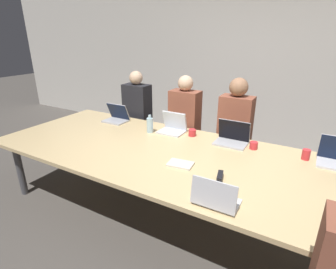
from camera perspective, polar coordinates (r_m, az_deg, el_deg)
The scene contains 17 objects.
ground_plane at distance 3.05m, azimuth 4.83°, elevation -17.97°, with size 24.00×24.00×0.00m, color #4C4742.
curtain_wall at distance 4.76m, azimuth 18.52°, elevation 13.78°, with size 12.00×0.06×2.80m.
conference_table at distance 2.66m, azimuth 5.31°, elevation -5.88°, with size 4.49×1.54×0.76m.
laptop_far_center at distance 3.03m, azimuth 13.78°, elevation -0.52°, with size 0.36×0.25×0.26m.
person_far_center at distance 3.46m, azimuth 14.17°, elevation -0.21°, with size 0.40×0.24×1.44m.
cup_far_center at distance 2.95m, azimuth 18.14°, elevation -2.29°, with size 0.08×0.08×0.08m.
laptop_far_midleft at distance 3.29m, azimuth 1.10°, elevation 1.80°, with size 0.32×0.25×0.25m.
person_far_midleft at distance 3.67m, azimuth 3.60°, elevation 1.42°, with size 0.40×0.24×1.42m.
cup_far_midleft at distance 3.18m, azimuth 5.29°, elevation 0.40°, with size 0.09×0.09×0.08m.
bottle_far_midleft at distance 3.27m, azimuth -3.96°, elevation 2.09°, with size 0.08×0.08×0.23m.
laptop_far_right at distance 2.95m, azimuth 32.81°, elevation -4.05°, with size 0.32×0.25×0.26m.
cup_far_right at distance 2.91m, azimuth 27.83°, elevation -3.88°, with size 0.08×0.08×0.10m.
laptop_near_midright at distance 1.95m, azimuth 10.25°, elevation -13.45°, with size 0.33×0.22×0.22m.
laptop_far_left at distance 3.77m, azimuth -11.09°, elevation 3.92°, with size 0.33×0.25×0.25m.
person_far_left at distance 4.13m, azimuth -6.59°, elevation 3.52°, with size 0.40×0.24×1.41m.
stapler at distance 2.29m, azimuth 11.24°, elevation -8.99°, with size 0.08×0.16×0.05m.
notebook at distance 2.49m, azimuth 2.72°, elevation -6.45°, with size 0.25×0.18×0.02m.
Camera 1 is at (0.96, -2.17, 1.92)m, focal length 28.00 mm.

